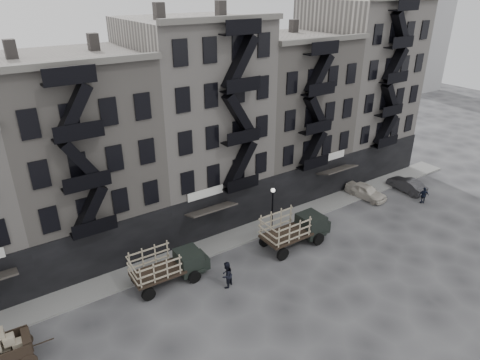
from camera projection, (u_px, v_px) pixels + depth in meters
ground at (262, 260)px, 33.03m from camera, size 140.00×140.00×0.00m
sidewalk at (235, 237)px, 35.81m from camera, size 55.00×2.50×0.15m
building_midwest at (79, 158)px, 32.14m from camera, size 10.00×11.35×16.20m
building_center at (195, 123)px, 36.82m from camera, size 10.00×11.35×18.20m
building_mideast at (284, 115)px, 42.35m from camera, size 10.00×11.35×16.20m
building_east at (356, 88)px, 46.82m from camera, size 10.00×11.35×19.20m
lamp_post at (273, 205)px, 35.34m from camera, size 0.36×0.36×4.28m
stake_truck_west at (168, 264)px, 29.93m from camera, size 5.58×2.44×2.77m
stake_truck_east at (295, 226)px, 34.23m from camera, size 6.04×2.54×3.02m
car_east at (366, 191)px, 42.24m from camera, size 2.10×4.36×1.43m
car_far at (407, 185)px, 43.67m from camera, size 1.73×4.25×1.37m
pedestrian_mid at (227, 275)px, 29.71m from camera, size 1.21×1.12×2.01m
policeman at (424, 195)px, 41.18m from camera, size 1.04×0.84×1.66m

